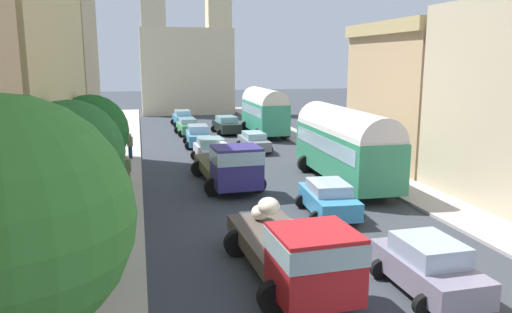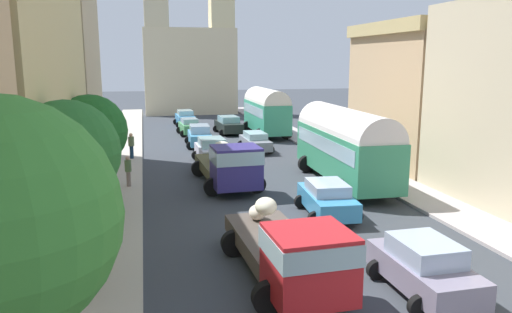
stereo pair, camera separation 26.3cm
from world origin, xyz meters
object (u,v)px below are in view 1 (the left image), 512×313
Objects in this scene: parked_bus_0 at (344,142)px; car_2 at (187,127)px; car_5 at (328,198)px; car_0 at (211,150)px; pedestrian_1 at (128,170)px; parked_bus_1 at (264,110)px; pedestrian_2 at (116,146)px; pedestrian_3 at (130,145)px; car_6 at (254,141)px; car_1 at (198,136)px; car_3 at (183,118)px; cargo_truck_0 at (296,250)px; car_7 at (227,125)px; cargo_truck_1 at (230,164)px; car_4 at (428,266)px.

parked_bus_0 reaches higher than car_2.
car_2 and car_5 have the same top height.
pedestrian_1 is (-5.13, -5.67, 0.19)m from car_0.
car_5 is at bearing -97.46° from parked_bus_1.
pedestrian_2 is (-0.89, 7.60, 0.01)m from pedestrian_1.
pedestrian_3 is at bearing -114.51° from car_2.
car_6 is at bearing -66.12° from car_2.
car_0 is at bearing -88.66° from car_2.
car_3 is (-0.08, 12.35, -0.02)m from car_1.
parked_bus_1 is at bearing -15.28° from car_2.
cargo_truck_0 is 13.75m from pedestrian_1.
parked_bus_0 reaches higher than car_7.
cargo_truck_0 reaches higher than pedestrian_3.
parked_bus_0 is at bearing -2.68° from cargo_truck_1.
car_6 is at bearing -36.13° from car_1.
car_0 is 0.98× the size of car_5.
cargo_truck_1 is 1.68× the size of car_7.
pedestrian_3 is (-11.43, -8.79, -1.25)m from parked_bus_1.
pedestrian_2 is 0.96× the size of pedestrian_3.
car_6 is (3.87, -15.11, -0.10)m from car_3.
cargo_truck_1 is at bearing -89.43° from car_1.
car_2 is at bearing 108.50° from parked_bus_0.
car_0 reaches higher than car_4.
parked_bus_1 is at bearing 59.47° from car_0.
car_7 is at bearing 90.32° from car_4.
cargo_truck_0 is 21.25m from pedestrian_2.
pedestrian_1 is (-4.96, -24.28, 0.18)m from car_3.
car_7 is (-0.46, 8.99, 0.09)m from car_6.
car_6 is (3.79, -2.77, -0.12)m from car_1.
car_5 is at bearing 90.81° from car_4.
car_6 is 9.85m from pedestrian_2.
cargo_truck_1 reaches higher than car_5.
car_3 is 7.01m from car_7.
car_0 is at bearing 131.63° from parked_bus_0.
car_4 and car_7 have the same top height.
car_2 reaches higher than car_6.
cargo_truck_0 is 18.51m from car_0.
cargo_truck_1 reaches higher than car_7.
car_2 is at bearing 113.88° from car_6.
car_3 is (-0.21, 25.34, -0.47)m from cargo_truck_1.
pedestrian_3 is at bearing 111.62° from car_4.
car_2 is 0.86× the size of car_3.
car_7 is at bearing 92.92° from car_6.
parked_bus_1 reaches higher than pedestrian_1.
parked_bus_0 is 13.20m from cargo_truck_0.
cargo_truck_0 reaches higher than car_5.
parked_bus_0 is at bearing -38.18° from pedestrian_3.
pedestrian_1 is (-8.44, 6.54, 0.24)m from car_5.
car_5 is (-2.93, -5.19, -1.49)m from parked_bus_0.
car_6 is 2.38× the size of pedestrian_3.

